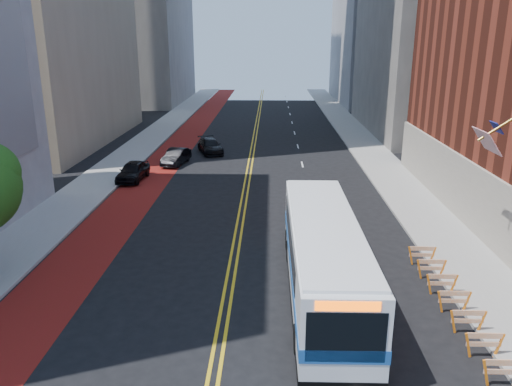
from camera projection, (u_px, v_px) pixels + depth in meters
The scene contains 12 objects.
ground at pixel (215, 372), 17.29m from camera, with size 160.00×160.00×0.00m, color black.
sidewalk_left at pixel (121, 162), 46.25m from camera, with size 4.00×140.00×0.15m, color gray.
sidewalk_right at pixel (381, 164), 45.57m from camera, with size 4.00×140.00×0.15m, color gray.
bus_lane_paint at pixel (163, 163), 46.16m from camera, with size 3.60×140.00×0.01m, color maroon.
center_line_inner at pixel (248, 164), 45.94m from camera, with size 0.14×140.00×0.01m, color gold.
center_line_outer at pixel (252, 164), 45.93m from camera, with size 0.14×140.00×0.01m, color gold.
lane_dashes at pixel (298, 146), 53.43m from camera, with size 0.14×98.20×0.01m.
construction_barriers at pixel (461, 308), 20.09m from camera, with size 1.42×10.91×1.00m.
transit_bus at pixel (323, 256), 21.94m from camera, with size 2.97×13.23×3.63m.
car_a at pixel (133, 171), 40.49m from camera, with size 1.81×4.51×1.54m, color black.
car_b at pixel (176, 157), 45.67m from camera, with size 1.51×4.32×1.42m, color black.
car_c at pixel (210, 146), 50.20m from camera, with size 1.97×4.84×1.40m, color black.
Camera 1 is at (1.88, -14.63, 11.04)m, focal length 35.00 mm.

